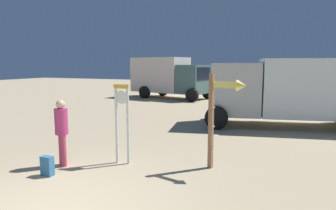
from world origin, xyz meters
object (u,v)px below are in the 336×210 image
arrow_sign (222,106)px  box_truck_far (168,76)px  standing_clock (122,117)px  box_truck_near (302,89)px  person_near_clock (62,129)px  backpack (48,166)px

arrow_sign → box_truck_far: size_ratio=0.36×
standing_clock → box_truck_near: box_truck_near is taller
arrow_sign → box_truck_far: bearing=117.8°
box_truck_far → standing_clock: bearing=-71.1°
person_near_clock → box_truck_near: box_truck_near is taller
person_near_clock → box_truck_far: size_ratio=0.26×
box_truck_near → backpack: bearing=-122.7°
person_near_clock → backpack: size_ratio=3.68×
backpack → person_near_clock: bearing=103.9°
backpack → box_truck_far: size_ratio=0.07×
arrow_sign → box_truck_near: 6.53m
standing_clock → backpack: (-1.10, -1.44, -0.98)m
standing_clock → box_truck_far: (-4.97, 14.51, 0.43)m
arrow_sign → backpack: bearing=-151.8°
person_near_clock → box_truck_far: bearing=103.6°
box_truck_far → box_truck_near: bearing=-40.3°
person_near_clock → backpack: 0.99m
person_near_clock → arrow_sign: bearing=18.2°
arrow_sign → backpack: arrow_sign is taller
person_near_clock → backpack: (0.17, -0.68, -0.70)m
arrow_sign → person_near_clock: (-3.70, -1.21, -0.63)m
standing_clock → arrow_sign: (2.43, 0.46, 0.35)m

